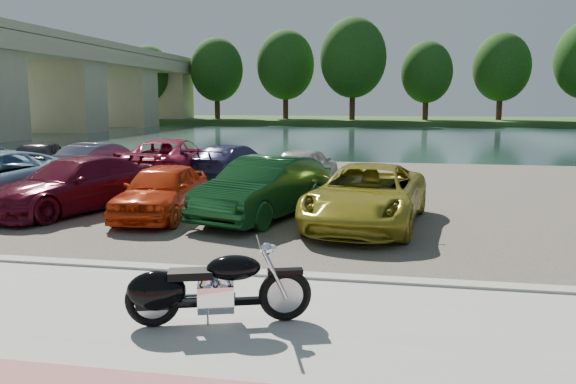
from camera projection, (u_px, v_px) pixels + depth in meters
The scene contains 18 objects.
ground at pixel (234, 329), 7.17m from camera, with size 200.00×200.00×0.00m, color #595447.
promenade at pixel (209, 360), 6.19m from camera, with size 60.00×6.00×0.10m, color #A19E97.
kerb at pixel (268, 276), 9.10m from camera, with size 60.00×0.30×0.14m, color #A19E97.
parking_lot at pixel (329, 192), 17.85m from camera, with size 60.00×18.00×0.04m, color #444037.
river at pixel (368, 137), 46.01m from camera, with size 120.00×40.00×0.00m, color #182B2A.
far_bank at pixel (378, 120), 77.03m from camera, with size 120.00×24.00×0.60m, color #244418.
bridge at pixel (60, 72), 51.11m from camera, with size 7.00×56.00×8.55m.
far_trees at pixel (414, 64), 69.07m from camera, with size 70.25×10.68×12.52m.
motorcycle at pixel (202, 289), 6.99m from camera, with size 2.27×1.01×1.05m.
car_3 at pixel (75, 185), 14.56m from camera, with size 1.95×4.80×1.39m, color #590C1E.
car_4 at pixel (162, 191), 13.81m from camera, with size 1.56×3.87×1.32m, color red.
car_5 at pixel (265, 188), 13.69m from camera, with size 1.57×4.50×1.48m, color #103D19.
car_6 at pixel (367, 195), 12.87m from camera, with size 2.32×5.02×1.40m, color olive.
car_8 at pixel (42, 158), 21.33m from camera, with size 1.67×4.16×1.42m, color black.
car_9 at pixel (102, 161), 20.76m from camera, with size 1.42×4.06×1.34m, color slate.
car_10 at pixel (171, 159), 20.33m from camera, with size 2.52×5.47×1.52m, color #A51B3D.
car_11 at pixel (233, 163), 20.09m from camera, with size 1.86×4.57×1.33m, color navy.
car_12 at pixel (305, 166), 19.20m from camera, with size 1.56×3.88×1.32m, color #B9BAB5.
Camera 1 is at (1.91, -6.56, 2.87)m, focal length 35.00 mm.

